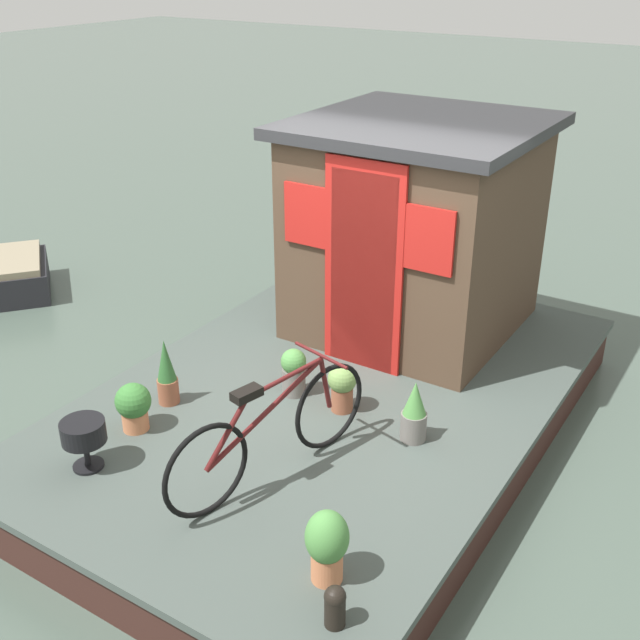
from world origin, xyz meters
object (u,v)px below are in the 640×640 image
object	(u,v)px
houseboat_cabin	(415,227)
potted_plant_rosemary	(294,371)
bicycle	(272,431)
potted_plant_mint	(134,405)
potted_plant_sage	(342,385)
mooring_bollard	(335,605)
potted_plant_geranium	(414,412)
charcoal_grill	(84,434)
potted_plant_lavender	(327,544)
potted_plant_fern	(167,373)

from	to	relation	value
houseboat_cabin	potted_plant_rosemary	bearing A→B (deg)	172.42
bicycle	potted_plant_mint	size ratio (longest dim) A/B	4.44
potted_plant_sage	mooring_bollard	world-z (taller)	potted_plant_sage
potted_plant_mint	mooring_bollard	size ratio (longest dim) A/B	1.48
bicycle	potted_plant_geranium	world-z (taller)	bicycle
potted_plant_geranium	charcoal_grill	bearing A→B (deg)	130.86
potted_plant_geranium	mooring_bollard	distance (m)	1.83
houseboat_cabin	charcoal_grill	size ratio (longest dim) A/B	5.60
houseboat_cabin	potted_plant_lavender	xyz separation A→B (m)	(-3.23, -1.08, -0.72)
potted_plant_rosemary	charcoal_grill	world-z (taller)	potted_plant_rosemary
mooring_bollard	potted_plant_mint	bearing A→B (deg)	70.69
potted_plant_mint	potted_plant_lavender	distance (m)	2.08
houseboat_cabin	potted_plant_mint	xyz separation A→B (m)	(-2.71, 0.93, -0.77)
potted_plant_sage	charcoal_grill	world-z (taller)	potted_plant_sage
bicycle	charcoal_grill	size ratio (longest dim) A/B	4.56
potted_plant_rosemary	potted_plant_fern	distance (m)	1.00
potted_plant_rosemary	charcoal_grill	bearing A→B (deg)	157.36
potted_plant_geranium	potted_plant_lavender	bearing A→B (deg)	-172.34
mooring_bollard	potted_plant_rosemary	bearing A→B (deg)	39.46
bicycle	mooring_bollard	xyz separation A→B (m)	(-0.86, -1.03, -0.23)
potted_plant_rosemary	potted_plant_mint	size ratio (longest dim) A/B	1.05
potted_plant_sage	potted_plant_lavender	world-z (taller)	potted_plant_lavender
houseboat_cabin	potted_plant_fern	world-z (taller)	houseboat_cabin
potted_plant_sage	potted_plant_mint	size ratio (longest dim) A/B	1.03
houseboat_cabin	potted_plant_geranium	size ratio (longest dim) A/B	4.31
potted_plant_rosemary	potted_plant_lavender	distance (m)	2.05
potted_plant_geranium	potted_plant_lavender	distance (m)	1.53
potted_plant_sage	charcoal_grill	xyz separation A→B (m)	(-1.58, 1.11, 0.05)
potted_plant_geranium	potted_plant_fern	xyz separation A→B (m)	(-0.58, 1.86, 0.03)
potted_plant_geranium	potted_plant_lavender	xyz separation A→B (m)	(-1.52, -0.20, 0.03)
charcoal_grill	bicycle	bearing A→B (deg)	-62.17
potted_plant_fern	potted_plant_mint	size ratio (longest dim) A/B	1.45
mooring_bollard	bicycle	bearing A→B (deg)	49.86
potted_plant_geranium	potted_plant_fern	world-z (taller)	potted_plant_fern
potted_plant_sage	potted_plant_lavender	xyz separation A→B (m)	(-1.58, -0.85, 0.04)
potted_plant_sage	charcoal_grill	size ratio (longest dim) A/B	1.06
charcoal_grill	mooring_bollard	size ratio (longest dim) A/B	1.44
charcoal_grill	potted_plant_mint	bearing A→B (deg)	6.12
potted_plant_rosemary	potted_plant_geranium	distance (m)	1.10
potted_plant_sage	potted_plant_mint	world-z (taller)	potted_plant_sage
potted_plant_lavender	charcoal_grill	xyz separation A→B (m)	(0.00, 1.96, 0.02)
potted_plant_rosemary	potted_plant_lavender	bearing A→B (deg)	-140.52
bicycle	potted_plant_sage	size ratio (longest dim) A/B	4.29
potted_plant_lavender	charcoal_grill	world-z (taller)	potted_plant_lavender
houseboat_cabin	bicycle	size ratio (longest dim) A/B	1.23
potted_plant_sage	bicycle	bearing A→B (deg)	-177.97
bicycle	charcoal_grill	distance (m)	1.30
bicycle	potted_plant_mint	distance (m)	1.22
bicycle	mooring_bollard	bearing A→B (deg)	-130.14
houseboat_cabin	potted_plant_fern	size ratio (longest dim) A/B	3.78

